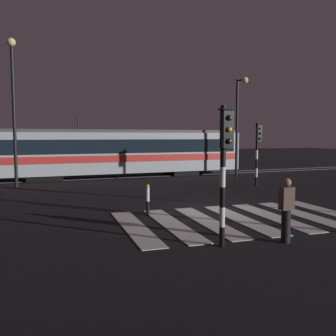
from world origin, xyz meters
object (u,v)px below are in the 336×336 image
traffic_light_corner_far_right (258,144)px  street_lamp_trackside_left (13,97)px  pedestrian_waiting_at_kerb (286,210)px  tram (118,152)px  traffic_light_kerb_mid_left (225,154)px  bollard_island_edge (148,200)px  street_lamp_trackside_right (239,114)px

traffic_light_corner_far_right → street_lamp_trackside_left: 13.56m
street_lamp_trackside_left → pedestrian_waiting_at_kerb: size_ratio=4.58×
tram → pedestrian_waiting_at_kerb: (0.22, -17.07, -0.88)m
traffic_light_corner_far_right → traffic_light_kerb_mid_left: size_ratio=1.00×
traffic_light_kerb_mid_left → bollard_island_edge: 4.72m
traffic_light_kerb_mid_left → pedestrian_waiting_at_kerb: traffic_light_kerb_mid_left is taller
street_lamp_trackside_left → bollard_island_edge: street_lamp_trackside_left is taller
traffic_light_corner_far_right → pedestrian_waiting_at_kerb: (-5.87, -9.56, -1.47)m
traffic_light_kerb_mid_left → street_lamp_trackside_left: (-4.97, 13.73, 2.56)m
tram → pedestrian_waiting_at_kerb: bearing=-89.3°
traffic_light_corner_far_right → pedestrian_waiting_at_kerb: bearing=-121.6°
street_lamp_trackside_left → bollard_island_edge: 11.25m
street_lamp_trackside_right → pedestrian_waiting_at_kerb: 16.17m
traffic_light_corner_far_right → traffic_light_kerb_mid_left: bearing=-129.2°
pedestrian_waiting_at_kerb → traffic_light_corner_far_right: bearing=58.4°
tram → bollard_island_edge: bearing=-99.4°
traffic_light_kerb_mid_left → pedestrian_waiting_at_kerb: 2.28m
traffic_light_corner_far_right → traffic_light_kerb_mid_left: (-7.61, -9.33, -0.00)m
street_lamp_trackside_right → street_lamp_trackside_left: bearing=180.0°
traffic_light_corner_far_right → bollard_island_edge: traffic_light_corner_far_right is taller
street_lamp_trackside_right → bollard_island_edge: 14.01m
traffic_light_corner_far_right → street_lamp_trackside_right: street_lamp_trackside_right is taller
street_lamp_trackside_left → pedestrian_waiting_at_kerb: street_lamp_trackside_left is taller
traffic_light_kerb_mid_left → street_lamp_trackside_right: street_lamp_trackside_right is taller
street_lamp_trackside_right → tram: 8.64m
traffic_light_kerb_mid_left → tram: size_ratio=0.20×
traffic_light_kerb_mid_left → street_lamp_trackside_left: size_ratio=0.45×
tram → pedestrian_waiting_at_kerb: size_ratio=10.47×
traffic_light_corner_far_right → tram: tram is taller
pedestrian_waiting_at_kerb → street_lamp_trackside_right: bearing=62.0°
street_lamp_trackside_left → tram: bearing=25.6°
tram → bollard_island_edge: tram is taller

